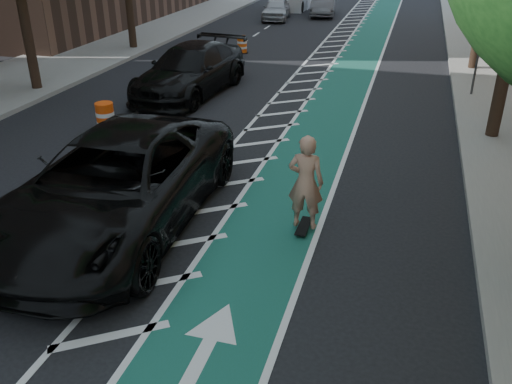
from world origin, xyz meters
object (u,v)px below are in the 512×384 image
(suv_far, at_px, (190,70))
(barrel_a, at_px, (106,119))
(suv_near, at_px, (116,184))
(skateboarder, at_px, (306,182))

(suv_far, height_order, barrel_a, suv_far)
(suv_near, bearing_deg, skateboarder, 11.41)
(suv_near, height_order, barrel_a, suv_near)
(skateboarder, relative_size, suv_near, 0.28)
(skateboarder, xyz_separation_m, suv_far, (-5.96, 8.56, -0.23))
(skateboarder, height_order, suv_near, skateboarder)
(barrel_a, bearing_deg, suv_near, -57.22)
(suv_near, relative_size, suv_far, 1.16)
(skateboarder, relative_size, barrel_a, 2.14)
(suv_near, distance_m, suv_far, 9.69)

